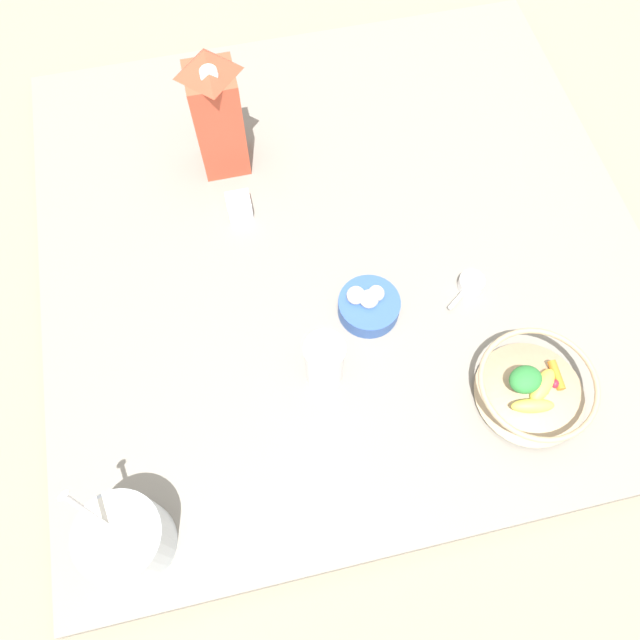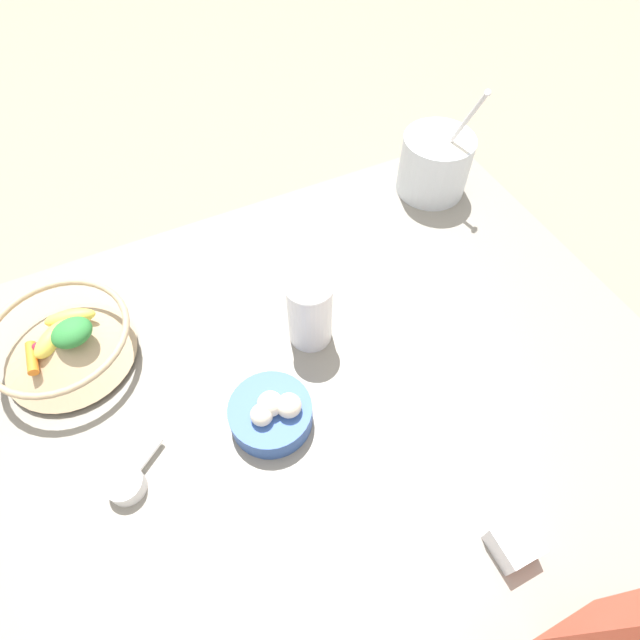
# 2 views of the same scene
# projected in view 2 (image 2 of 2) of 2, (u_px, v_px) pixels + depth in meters

# --- Properties ---
(ground_plane) EXTENTS (6.00, 6.00, 0.00)m
(ground_plane) POSITION_uv_depth(u_px,v_px,m) (330.00, 533.00, 0.66)
(ground_plane) COLOR gray
(countertop) EXTENTS (1.19, 1.19, 0.04)m
(countertop) POSITION_uv_depth(u_px,v_px,m) (331.00, 529.00, 0.64)
(countertop) COLOR gray
(countertop) RESTS_ON ground_plane
(fruit_bowl) EXTENTS (0.21, 0.21, 0.09)m
(fruit_bowl) POSITION_uv_depth(u_px,v_px,m) (63.00, 343.00, 0.73)
(fruit_bowl) COLOR tan
(fruit_bowl) RESTS_ON countertop
(yogurt_tub) EXTENTS (0.13, 0.13, 0.22)m
(yogurt_tub) POSITION_uv_depth(u_px,v_px,m) (435.00, 162.00, 0.94)
(yogurt_tub) COLOR silver
(yogurt_tub) RESTS_ON countertop
(drinking_cup) EXTENTS (0.07, 0.07, 0.13)m
(drinking_cup) POSITION_uv_depth(u_px,v_px,m) (310.00, 310.00, 0.74)
(drinking_cup) COLOR white
(drinking_cup) RESTS_ON countertop
(spice_jar) EXTENTS (0.05, 0.05, 0.04)m
(spice_jar) POSITION_uv_depth(u_px,v_px,m) (514.00, 544.00, 0.60)
(spice_jar) COLOR silver
(spice_jar) RESTS_ON countertop
(measuring_scoop) EXTENTS (0.08, 0.07, 0.02)m
(measuring_scoop) POSITION_uv_depth(u_px,v_px,m) (127.00, 484.00, 0.64)
(measuring_scoop) COLOR white
(measuring_scoop) RESTS_ON countertop
(garlic_bowl) EXTENTS (0.12, 0.12, 0.07)m
(garlic_bowl) POSITION_uv_depth(u_px,v_px,m) (272.00, 413.00, 0.69)
(garlic_bowl) COLOR #3356A3
(garlic_bowl) RESTS_ON countertop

